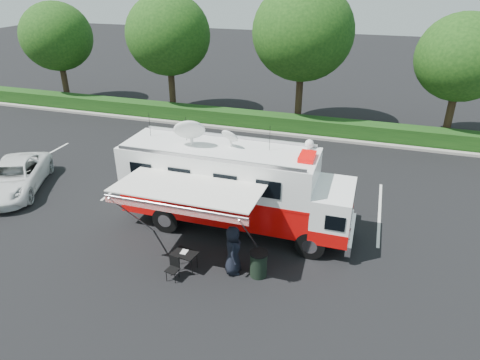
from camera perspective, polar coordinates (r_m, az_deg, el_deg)
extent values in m
plane|color=black|center=(17.38, -0.50, -6.32)|extent=(120.00, 120.00, 0.00)
cube|color=#9E998E|center=(26.58, 15.32, 4.89)|extent=(60.00, 0.35, 0.15)
cube|color=black|center=(27.29, 15.56, 6.37)|extent=(60.00, 1.20, 1.00)
cylinder|color=black|center=(35.89, -22.41, 12.56)|extent=(0.44, 0.44, 4.00)
ellipsoid|color=#14380F|center=(35.40, -23.26, 17.18)|extent=(5.12, 5.12, 4.86)
cylinder|color=black|center=(30.98, -9.10, 12.62)|extent=(0.44, 0.44, 4.40)
ellipsoid|color=#14380F|center=(30.39, -9.55, 18.59)|extent=(5.63, 5.63, 5.35)
cylinder|color=black|center=(28.16, 7.91, 11.75)|extent=(0.44, 0.44, 4.80)
ellipsoid|color=#14380F|center=(27.50, 8.39, 18.92)|extent=(6.14, 6.14, 5.84)
cylinder|color=black|center=(28.24, 26.29, 8.48)|extent=(0.44, 0.44, 4.00)
ellipsoid|color=#14380F|center=(27.61, 27.54, 14.29)|extent=(5.12, 5.12, 4.86)
cube|color=silver|center=(25.80, -25.63, 2.32)|extent=(0.12, 5.50, 0.01)
cube|color=silver|center=(22.28, -14.12, 0.60)|extent=(0.12, 5.50, 0.01)
cube|color=silver|center=(19.98, 0.81, -1.65)|extent=(0.12, 5.50, 0.01)
cube|color=silver|center=(19.35, 18.11, -4.10)|extent=(0.12, 5.50, 0.01)
cube|color=black|center=(17.10, -0.51, -4.80)|extent=(8.43, 1.37, 0.29)
cylinder|color=black|center=(15.64, 9.33, -8.49)|extent=(1.08, 0.31, 1.08)
cylinder|color=black|center=(17.45, 10.48, -4.59)|extent=(1.08, 0.31, 1.08)
cylinder|color=black|center=(17.13, -9.81, -5.17)|extent=(1.08, 0.31, 1.08)
cylinder|color=black|center=(18.80, -6.89, -1.93)|extent=(1.08, 0.31, 1.08)
cube|color=silver|center=(16.45, 14.53, -6.94)|extent=(0.20, 2.45, 0.39)
cube|color=white|center=(15.99, 12.29, -3.78)|extent=(1.37, 2.45, 1.67)
cube|color=red|center=(16.29, 12.09, -5.57)|extent=(1.39, 2.47, 0.54)
cube|color=black|center=(15.83, 14.68, -3.18)|extent=(0.12, 2.15, 0.69)
cube|color=red|center=(16.93, -2.73, -2.30)|extent=(7.45, 2.45, 1.18)
cube|color=red|center=(16.66, -2.77, -0.53)|extent=(7.47, 2.47, 0.10)
cube|color=white|center=(16.34, -2.83, 1.77)|extent=(7.45, 2.45, 1.37)
cube|color=white|center=(16.05, -2.88, 4.13)|extent=(7.45, 2.45, 0.08)
cube|color=#CC0505|center=(15.23, 8.96, 3.12)|extent=(0.54, 0.93, 0.16)
sphere|color=white|center=(16.10, 9.23, 4.79)|extent=(0.33, 0.33, 0.33)
ellipsoid|color=white|center=(16.07, -6.76, 6.66)|extent=(1.18, 1.18, 0.35)
ellipsoid|color=white|center=(15.92, -1.35, 5.89)|extent=(0.69, 0.69, 0.20)
cylinder|color=black|center=(17.44, -11.94, 7.18)|extent=(0.02, 0.02, 0.98)
cylinder|color=black|center=(16.75, -7.21, 6.75)|extent=(0.02, 0.02, 0.98)
cylinder|color=black|center=(15.71, 3.99, 5.55)|extent=(0.02, 0.02, 0.98)
cube|color=white|center=(14.31, -6.91, -1.06)|extent=(4.90, 2.35, 0.20)
cube|color=red|center=(13.49, -8.86, -3.87)|extent=(4.90, 0.04, 0.27)
cylinder|color=#B2B2B7|center=(13.41, -8.93, -3.48)|extent=(4.90, 0.07, 0.07)
cylinder|color=#B2B2B7|center=(15.91, -14.02, -4.67)|extent=(0.05, 2.54, 2.83)
cylinder|color=#B2B2B7|center=(14.31, 1.42, -7.58)|extent=(0.05, 2.54, 2.83)
imported|color=white|center=(22.73, -27.55, -1.24)|extent=(4.19, 5.56, 1.40)
imported|color=black|center=(15.09, -0.91, -12.10)|extent=(0.77, 0.99, 1.79)
cube|color=black|center=(14.88, -7.37, -9.68)|extent=(0.92, 0.73, 0.04)
cylinder|color=black|center=(15.06, -8.84, -10.93)|extent=(0.02, 0.02, 0.68)
cylinder|color=black|center=(15.36, -8.14, -10.02)|extent=(0.02, 0.02, 0.68)
cylinder|color=black|center=(14.81, -6.41, -11.47)|extent=(0.02, 0.02, 0.68)
cylinder|color=black|center=(15.12, -5.75, -10.54)|extent=(0.02, 0.02, 0.68)
cube|color=silver|center=(14.92, -7.47, -9.47)|extent=(0.21, 0.29, 0.01)
cube|color=black|center=(14.70, -9.01, -11.76)|extent=(0.46, 0.46, 0.03)
cube|color=black|center=(14.71, -8.73, -10.65)|extent=(0.39, 0.11, 0.43)
cylinder|color=black|center=(14.77, -9.78, -12.57)|extent=(0.02, 0.02, 0.39)
cylinder|color=black|center=(14.99, -9.24, -11.87)|extent=(0.02, 0.02, 0.39)
cylinder|color=black|center=(14.65, -8.66, -12.85)|extent=(0.02, 0.02, 0.39)
cylinder|color=black|center=(14.87, -8.13, -12.13)|extent=(0.02, 0.02, 0.39)
cylinder|color=black|center=(14.68, 2.49, -11.18)|extent=(0.58, 0.58, 0.89)
cylinder|color=black|center=(14.41, 2.52, -9.72)|extent=(0.62, 0.62, 0.04)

